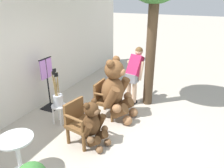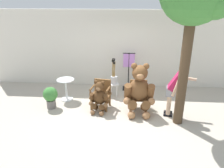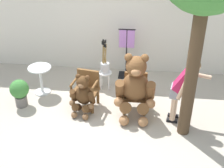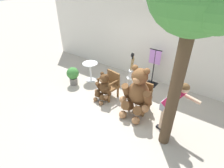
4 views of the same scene
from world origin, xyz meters
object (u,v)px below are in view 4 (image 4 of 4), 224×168
at_px(potted_plant, 73,75).
at_px(clothing_display_stand, 154,67).
at_px(wooden_chair_left, 110,84).
at_px(wooden_chair_right, 141,96).
at_px(teddy_bear_large, 137,92).
at_px(white_stool, 131,80).
at_px(person_visitor, 172,102).
at_px(round_side_table, 90,70).
at_px(brush_bucket, 132,72).
at_px(teddy_bear_small, 104,88).

bearing_deg(potted_plant, clothing_display_stand, 35.26).
height_order(wooden_chair_left, wooden_chair_right, same).
relative_size(teddy_bear_large, white_stool, 3.26).
height_order(wooden_chair_left, teddy_bear_large, teddy_bear_large).
xyz_separation_m(wooden_chair_left, white_stool, (0.34, 0.81, -0.11)).
relative_size(wooden_chair_left, person_visitor, 0.57).
bearing_deg(white_stool, round_side_table, -166.04).
relative_size(brush_bucket, potted_plant, 1.30).
xyz_separation_m(wooden_chair_right, teddy_bear_large, (0.00, -0.26, 0.27)).
bearing_deg(teddy_bear_large, teddy_bear_small, -178.47).
xyz_separation_m(wooden_chair_right, teddy_bear_small, (-1.15, -0.29, 0.01)).
xyz_separation_m(round_side_table, potted_plant, (-0.32, -0.60, -0.05)).
relative_size(round_side_table, potted_plant, 1.06).
bearing_deg(teddy_bear_small, person_visitor, -2.11).
height_order(wooden_chair_left, potted_plant, wooden_chair_left).
distance_m(wooden_chair_right, teddy_bear_small, 1.19).
relative_size(wooden_chair_left, teddy_bear_large, 0.57).
xyz_separation_m(white_stool, clothing_display_stand, (0.49, 0.68, 0.36)).
relative_size(wooden_chair_left, brush_bucket, 0.97).
relative_size(teddy_bear_small, potted_plant, 1.42).
distance_m(wooden_chair_left, round_side_table, 1.28).
bearing_deg(teddy_bear_large, wooden_chair_left, 167.03).
height_order(wooden_chair_left, person_visitor, person_visitor).
height_order(wooden_chair_left, teddy_bear_small, teddy_bear_small).
distance_m(wooden_chair_left, potted_plant, 1.54).
bearing_deg(white_stool, wooden_chair_right, -45.56).
relative_size(teddy_bear_small, round_side_table, 1.35).
xyz_separation_m(potted_plant, clothing_display_stand, (2.36, 1.67, 0.32)).
distance_m(wooden_chair_right, brush_bucket, 1.15).
xyz_separation_m(teddy_bear_large, person_visitor, (0.98, -0.11, 0.17)).
height_order(person_visitor, clothing_display_stand, person_visitor).
relative_size(wooden_chair_left, wooden_chair_right, 1.00).
bearing_deg(white_stool, brush_bucket, 170.38).
bearing_deg(white_stool, person_visitor, -33.63).
distance_m(teddy_bear_large, white_stool, 1.38).
bearing_deg(potted_plant, teddy_bear_large, -1.78).
relative_size(white_stool, round_side_table, 0.64).
distance_m(wooden_chair_left, teddy_bear_small, 0.29).
xyz_separation_m(white_stool, potted_plant, (-1.87, -0.99, 0.04)).
bearing_deg(wooden_chair_right, brush_bucket, 134.54).
xyz_separation_m(wooden_chair_left, person_visitor, (2.11, -0.37, 0.44)).
distance_m(person_visitor, brush_bucket, 2.14).
xyz_separation_m(person_visitor, round_side_table, (-3.32, 0.79, -0.46)).
relative_size(teddy_bear_small, clothing_display_stand, 0.71).
relative_size(teddy_bear_small, person_visitor, 0.64).
distance_m(teddy_bear_small, clothing_display_stand, 1.99).
distance_m(brush_bucket, potted_plant, 2.13).
distance_m(teddy_bear_small, person_visitor, 2.18).
xyz_separation_m(brush_bucket, clothing_display_stand, (0.49, 0.68, 0.05)).
bearing_deg(wooden_chair_left, teddy_bear_large, -12.97).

